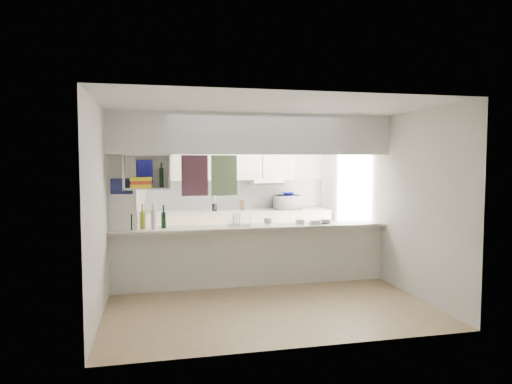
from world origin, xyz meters
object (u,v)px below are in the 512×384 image
object	(u,v)px
microwave	(288,202)
wine_bottles	(148,220)
dish_rack	(239,221)
bowl	(288,194)

from	to	relation	value
microwave	wine_bottles	xyz separation A→B (m)	(-2.73, -2.11, -0.01)
dish_rack	bowl	bearing A→B (deg)	71.24
microwave	wine_bottles	bearing A→B (deg)	33.28
microwave	dish_rack	bearing A→B (deg)	51.68
microwave	bowl	xyz separation A→B (m)	(0.02, 0.03, 0.17)
wine_bottles	microwave	bearing A→B (deg)	37.66
dish_rack	wine_bottles	size ratio (longest dim) A/B	0.81
dish_rack	microwave	bearing A→B (deg)	71.13
bowl	wine_bottles	xyz separation A→B (m)	(-2.75, -2.14, -0.18)
bowl	microwave	bearing A→B (deg)	-116.39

